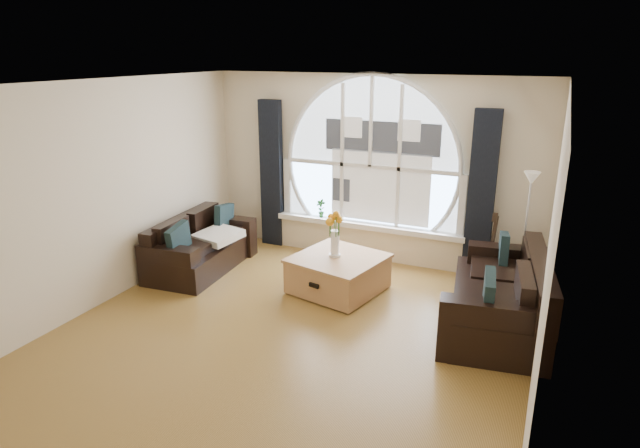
{
  "coord_description": "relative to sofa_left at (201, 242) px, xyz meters",
  "views": [
    {
      "loc": [
        2.46,
        -4.65,
        3.01
      ],
      "look_at": [
        0.0,
        0.9,
        1.05
      ],
      "focal_mm": 30.31,
      "sensor_mm": 36.0,
      "label": 1
    }
  ],
  "objects": [
    {
      "name": "floor_lamp",
      "position": [
        4.24,
        1.01,
        0.4
      ],
      "size": [
        0.24,
        0.24,
        1.6
      ],
      "primitive_type": "cube",
      "color": "#B2B2B2",
      "rests_on": "ground"
    },
    {
      "name": "arched_window",
      "position": [
        2.02,
        1.45,
        1.23
      ],
      "size": [
        2.6,
        0.06,
        2.15
      ],
      "primitive_type": "cube",
      "color": "silver",
      "rests_on": "wall_back"
    },
    {
      "name": "neighbor_house",
      "position": [
        2.17,
        1.43,
        1.1
      ],
      "size": [
        1.7,
        0.02,
        1.5
      ],
      "primitive_type": "cube",
      "color": "silver",
      "rests_on": "wall_back"
    },
    {
      "name": "wall_front",
      "position": [
        2.02,
        -4.02,
        0.95
      ],
      "size": [
        5.0,
        0.01,
        2.7
      ],
      "primitive_type": "cube",
      "color": "beige",
      "rests_on": "ground"
    },
    {
      "name": "ceiling",
      "position": [
        2.02,
        -1.27,
        2.3
      ],
      "size": [
        5.0,
        5.5,
        0.01
      ],
      "primitive_type": "cube",
      "color": "silver",
      "rests_on": "ground"
    },
    {
      "name": "wall_back",
      "position": [
        2.02,
        1.48,
        0.95
      ],
      "size": [
        5.0,
        0.01,
        2.7
      ],
      "primitive_type": "cube",
      "color": "beige",
      "rests_on": "ground"
    },
    {
      "name": "wall_left",
      "position": [
        -0.48,
        -1.27,
        0.95
      ],
      "size": [
        0.01,
        5.5,
        2.7
      ],
      "primitive_type": "cube",
      "color": "beige",
      "rests_on": "ground"
    },
    {
      "name": "throw_blanket",
      "position": [
        0.23,
        0.11,
        0.1
      ],
      "size": [
        0.66,
        0.66,
        0.1
      ],
      "primitive_type": "cube",
      "rotation": [
        0.0,
        0.0,
        -0.22
      ],
      "color": "silver",
      "rests_on": "sofa_left"
    },
    {
      "name": "sofa_left",
      "position": [
        0.0,
        0.0,
        0.0
      ],
      "size": [
        0.96,
        1.73,
        0.74
      ],
      "primitive_type": "cube",
      "rotation": [
        0.0,
        0.0,
        0.08
      ],
      "color": "black",
      "rests_on": "ground"
    },
    {
      "name": "vase_flowers",
      "position": [
        2.02,
        0.1,
        0.46
      ],
      "size": [
        0.24,
        0.24,
        0.7
      ],
      "primitive_type": "cube",
      "color": "white",
      "rests_on": "coffee_chest"
    },
    {
      "name": "coffee_chest",
      "position": [
        2.07,
        0.09,
        -0.14
      ],
      "size": [
        1.26,
        1.26,
        0.51
      ],
      "primitive_type": "cube",
      "rotation": [
        0.0,
        0.0,
        -0.22
      ],
      "color": "#AA7648",
      "rests_on": "ground"
    },
    {
      "name": "potted_plant",
      "position": [
        1.26,
        1.38,
        0.29
      ],
      "size": [
        0.16,
        0.12,
        0.28
      ],
      "primitive_type": "imported",
      "rotation": [
        0.0,
        0.0,
        -0.14
      ],
      "color": "#1E6023",
      "rests_on": "window_sill"
    },
    {
      "name": "window_frame",
      "position": [
        2.02,
        1.42,
        1.23
      ],
      "size": [
        2.76,
        0.08,
        2.15
      ],
      "primitive_type": "cube",
      "color": "white",
      "rests_on": "wall_back"
    },
    {
      "name": "wall_right",
      "position": [
        4.52,
        -1.27,
        0.95
      ],
      "size": [
        0.01,
        5.5,
        2.7
      ],
      "primitive_type": "cube",
      "color": "beige",
      "rests_on": "ground"
    },
    {
      "name": "curtain_left",
      "position": [
        0.42,
        1.36,
        0.75
      ],
      "size": [
        0.35,
        0.12,
        2.3
      ],
      "primitive_type": "cube",
      "color": "black",
      "rests_on": "ground"
    },
    {
      "name": "window_sill",
      "position": [
        2.02,
        1.38,
        0.11
      ],
      "size": [
        2.9,
        0.22,
        0.08
      ],
      "primitive_type": "cube",
      "color": "white",
      "rests_on": "wall_back"
    },
    {
      "name": "guitar",
      "position": [
        3.86,
        1.02,
        0.13
      ],
      "size": [
        0.41,
        0.32,
        1.06
      ],
      "primitive_type": "cube",
      "rotation": [
        0.0,
        0.0,
        -0.25
      ],
      "color": "brown",
      "rests_on": "ground"
    },
    {
      "name": "curtain_right",
      "position": [
        3.62,
        1.36,
        0.75
      ],
      "size": [
        0.35,
        0.12,
        2.3
      ],
      "primitive_type": "cube",
      "color": "black",
      "rests_on": "ground"
    },
    {
      "name": "sofa_right",
      "position": [
        4.08,
        -0.04,
        0.0
      ],
      "size": [
        1.24,
        2.07,
        0.87
      ],
      "primitive_type": "cube",
      "rotation": [
        0.0,
        0.0,
        0.14
      ],
      "color": "black",
      "rests_on": "ground"
    },
    {
      "name": "ground",
      "position": [
        2.02,
        -1.27,
        -0.4
      ],
      "size": [
        5.0,
        5.5,
        0.01
      ],
      "primitive_type": "cube",
      "color": "brown",
      "rests_on": "ground"
    },
    {
      "name": "attic_slope",
      "position": [
        4.22,
        -1.27,
        1.95
      ],
      "size": [
        0.92,
        5.5,
        0.72
      ],
      "primitive_type": "cube",
      "color": "silver",
      "rests_on": "ground"
    }
  ]
}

